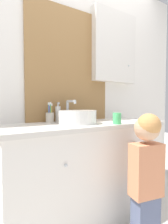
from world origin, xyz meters
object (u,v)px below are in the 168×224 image
at_px(toothbrush_holder, 50,117).
at_px(child_figure, 146,167).
at_px(sink_basin, 77,117).
at_px(drinking_cup, 117,118).
at_px(soap_dispenser, 58,114).

bearing_deg(toothbrush_holder, child_figure, -55.15).
bearing_deg(sink_basin, drinking_cup, -39.87).
relative_size(toothbrush_holder, child_figure, 0.19).
distance_m(toothbrush_holder, soap_dispenser, 0.09).
bearing_deg(drinking_cup, toothbrush_holder, 136.15).
bearing_deg(soap_dispenser, sink_basin, -68.49).
relative_size(sink_basin, drinking_cup, 3.99).
xyz_separation_m(sink_basin, toothbrush_holder, (-0.17, 0.20, -0.01)).
distance_m(sink_basin, drinking_cup, 0.34).
xyz_separation_m(soap_dispenser, child_figure, (0.39, -0.70, -0.37)).
height_order(toothbrush_holder, soap_dispenser, toothbrush_holder).
xyz_separation_m(soap_dispenser, drinking_cup, (0.35, -0.43, -0.03)).
relative_size(child_figure, drinking_cup, 10.31).
bearing_deg(sink_basin, toothbrush_holder, 131.04).
height_order(toothbrush_holder, child_figure, toothbrush_holder).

